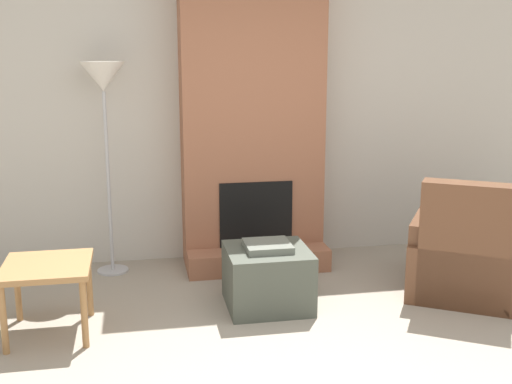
{
  "coord_description": "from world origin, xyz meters",
  "views": [
    {
      "loc": [
        -1.01,
        -3.1,
        1.91
      ],
      "look_at": [
        0.0,
        2.24,
        0.68
      ],
      "focal_mm": 45.0,
      "sensor_mm": 36.0,
      "label": 1
    }
  ],
  "objects_px": {
    "armchair": "(467,257)",
    "side_table": "(47,274)",
    "floor_lamp_left": "(104,88)",
    "ottoman": "(268,277)"
  },
  "relations": [
    {
      "from": "armchair",
      "to": "side_table",
      "type": "xyz_separation_m",
      "value": [
        -3.16,
        -0.17,
        0.14
      ]
    },
    {
      "from": "armchair",
      "to": "side_table",
      "type": "distance_m",
      "value": 3.17
    },
    {
      "from": "armchair",
      "to": "floor_lamp_left",
      "type": "relative_size",
      "value": 0.73
    },
    {
      "from": "ottoman",
      "to": "armchair",
      "type": "relative_size",
      "value": 0.47
    },
    {
      "from": "armchair",
      "to": "side_table",
      "type": "height_order",
      "value": "armchair"
    },
    {
      "from": "ottoman",
      "to": "floor_lamp_left",
      "type": "distance_m",
      "value": 2.05
    },
    {
      "from": "armchair",
      "to": "side_table",
      "type": "relative_size",
      "value": 2.18
    },
    {
      "from": "armchair",
      "to": "floor_lamp_left",
      "type": "height_order",
      "value": "floor_lamp_left"
    },
    {
      "from": "armchair",
      "to": "floor_lamp_left",
      "type": "bearing_deg",
      "value": 11.91
    },
    {
      "from": "ottoman",
      "to": "armchair",
      "type": "distance_m",
      "value": 1.61
    }
  ]
}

